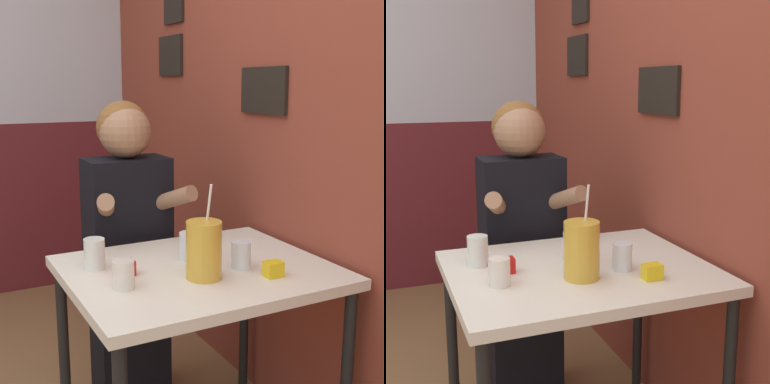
% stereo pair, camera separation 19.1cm
% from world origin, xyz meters
% --- Properties ---
extents(brick_wall_right, '(0.08, 4.26, 2.70)m').
position_xyz_m(brick_wall_right, '(1.40, 1.13, 1.35)').
color(brick_wall_right, brown).
rests_on(brick_wall_right, ground_plane).
extents(main_table, '(0.87, 0.71, 0.74)m').
position_xyz_m(main_table, '(0.91, 0.28, 0.66)').
color(main_table, beige).
rests_on(main_table, ground_plane).
extents(person_seated, '(0.42, 0.41, 1.28)m').
position_xyz_m(person_seated, '(0.86, 0.81, 0.69)').
color(person_seated, black).
rests_on(person_seated, ground_plane).
extents(cocktail_pitcher, '(0.11, 0.11, 0.31)m').
position_xyz_m(cocktail_pitcher, '(0.88, 0.18, 0.83)').
color(cocktail_pitcher, gold).
rests_on(cocktail_pitcher, main_table).
extents(glass_near_pitcher, '(0.07, 0.07, 0.09)m').
position_xyz_m(glass_near_pitcher, '(1.04, 0.21, 0.79)').
color(glass_near_pitcher, silver).
rests_on(glass_near_pitcher, main_table).
extents(glass_center, '(0.07, 0.07, 0.10)m').
position_xyz_m(glass_center, '(0.60, 0.43, 0.79)').
color(glass_center, silver).
rests_on(glass_center, main_table).
extents(glass_far_side, '(0.07, 0.07, 0.09)m').
position_xyz_m(glass_far_side, '(0.62, 0.22, 0.78)').
color(glass_far_side, silver).
rests_on(glass_far_side, main_table).
extents(glass_by_brick, '(0.08, 0.08, 0.10)m').
position_xyz_m(glass_by_brick, '(0.92, 0.36, 0.79)').
color(glass_by_brick, silver).
rests_on(glass_by_brick, main_table).
extents(condiment_ketchup, '(0.06, 0.04, 0.05)m').
position_xyz_m(condiment_ketchup, '(0.67, 0.32, 0.76)').
color(condiment_ketchup, '#B7140F').
rests_on(condiment_ketchup, main_table).
extents(condiment_mustard, '(0.06, 0.04, 0.05)m').
position_xyz_m(condiment_mustard, '(1.09, 0.09, 0.76)').
color(condiment_mustard, yellow).
rests_on(condiment_mustard, main_table).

